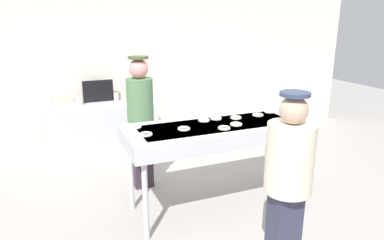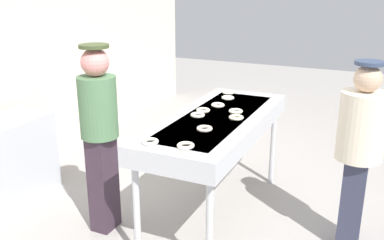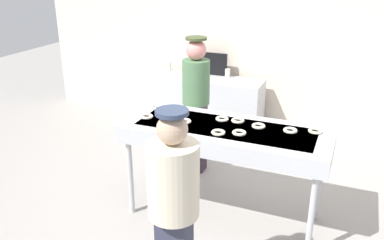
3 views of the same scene
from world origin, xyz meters
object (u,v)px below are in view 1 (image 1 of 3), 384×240
Objects in this scene: sugar_donut_7 at (224,128)px; customer_waiting at (288,176)px; sugar_donut_0 at (184,129)px; menu_display at (98,91)px; sugar_donut_1 at (258,115)px; sugar_donut_4 at (204,120)px; sugar_donut_8 at (135,127)px; sugar_donut_5 at (236,118)px; paper_cup_1 at (79,101)px; worker_baker at (141,115)px; fryer_conveyor at (217,132)px; sugar_donut_6 at (146,134)px; sugar_donut_9 at (216,118)px; sugar_donut_3 at (270,112)px; prep_counter at (103,131)px; paper_cup_2 at (49,102)px; paper_cup_0 at (116,97)px; sugar_donut_2 at (236,124)px.

sugar_donut_7 is 1.05m from customer_waiting.
menu_display is at bearing 103.34° from sugar_donut_0.
sugar_donut_1 is 0.69m from sugar_donut_4.
sugar_donut_8 is at bearing 176.31° from sugar_donut_4.
customer_waiting is 3.42× the size of menu_display.
sugar_donut_5 reaches higher than paper_cup_1.
fryer_conveyor is at bearing 135.87° from worker_baker.
sugar_donut_6 is at bearing -82.31° from sugar_donut_8.
sugar_donut_4 is 1.40m from customer_waiting.
worker_baker is at bearing 137.26° from sugar_donut_9.
sugar_donut_3 is 1.00× the size of sugar_donut_7.
sugar_donut_3 is (1.23, 0.24, 0.00)m from sugar_donut_0.
prep_counter is at bearing 95.22° from customer_waiting.
sugar_donut_6 is at bearing -86.26° from prep_counter.
menu_display is at bearing 125.79° from sugar_donut_1.
sugar_donut_0 is at bearing -68.74° from paper_cup_1.
sugar_donut_4 is 2.66m from paper_cup_2.
customer_waiting is at bearing -58.66° from sugar_donut_8.
paper_cup_0 is at bearing 121.50° from sugar_donut_1.
paper_cup_0 is at bearing 110.21° from sugar_donut_2.
sugar_donut_4 and sugar_donut_9 have the same top height.
paper_cup_1 is (-0.62, 1.32, -0.05)m from worker_baker.
sugar_donut_7 is (0.08, -0.34, 0.00)m from sugar_donut_4.
sugar_donut_8 reaches higher than paper_cup_1.
sugar_donut_9 is (0.16, 0.02, 0.00)m from sugar_donut_4.
sugar_donut_4 is (-0.69, 0.04, 0.00)m from sugar_donut_1.
prep_counter is at bearing 118.51° from sugar_donut_9.
sugar_donut_9 is 2.35m from menu_display.
paper_cup_0 is (-0.71, 3.46, -0.01)m from customer_waiting.
sugar_donut_3 is 1.04× the size of paper_cup_0.
fryer_conveyor is 4.30× the size of menu_display.
customer_waiting reaches higher than sugar_donut_6.
customer_waiting reaches higher than sugar_donut_2.
sugar_donut_8 is 1.04× the size of paper_cup_0.
sugar_donut_1 is at bearing -43.19° from paper_cup_2.
sugar_donut_0 is at bearing 113.08° from worker_baker.
sugar_donut_0 is at bearing -76.66° from menu_display.
sugar_donut_3 is at bearing 19.06° from sugar_donut_1.
sugar_donut_7 is at bearing -74.21° from paper_cup_0.
worker_baker reaches higher than sugar_donut_2.
sugar_donut_4 and sugar_donut_8 have the same top height.
sugar_donut_3 is 0.08× the size of prep_counter.
worker_baker reaches higher than sugar_donut_0.
sugar_donut_0 reaches higher than paper_cup_1.
sugar_donut_2 is 1.00× the size of sugar_donut_5.
sugar_donut_6 is 1.00× the size of sugar_donut_8.
sugar_donut_0 is 0.08× the size of worker_baker.
customer_waiting reaches higher than fryer_conveyor.
paper_cup_2 is at bearing 127.20° from sugar_donut_4.
fryer_conveyor is at bearing 5.57° from sugar_donut_6.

